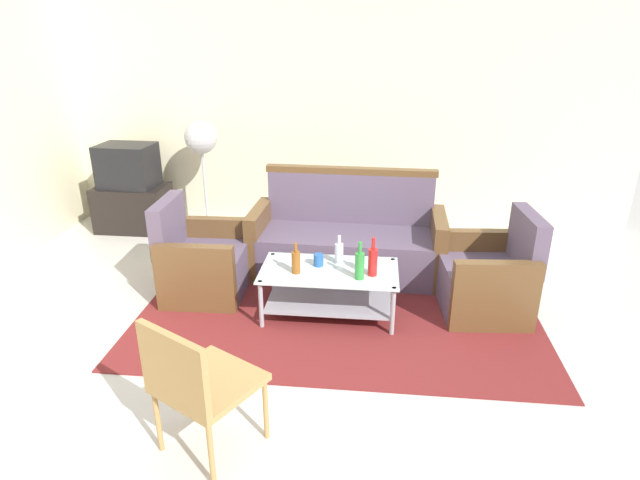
{
  "coord_description": "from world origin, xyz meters",
  "views": [
    {
      "loc": [
        0.36,
        -3.0,
        2.22
      ],
      "look_at": [
        -0.05,
        0.84,
        0.65
      ],
      "focal_mm": 29.6,
      "sensor_mm": 36.0,
      "label": 1
    }
  ],
  "objects_px": {
    "armchair_left": "(203,263)",
    "pedestal_fan": "(201,144)",
    "bottle_red": "(373,261)",
    "cup": "(318,260)",
    "bottle_clear": "(339,253)",
    "television": "(128,166)",
    "armchair_right": "(488,279)",
    "coffee_table": "(329,285)",
    "bottle_brown": "(296,262)",
    "wicker_chair": "(195,380)",
    "bottle_green": "(360,265)",
    "tv_stand": "(134,208)",
    "couch": "(347,242)"
  },
  "relations": [
    {
      "from": "bottle_red",
      "to": "cup",
      "type": "bearing_deg",
      "value": 163.69
    },
    {
      "from": "bottle_green",
      "to": "cup",
      "type": "xyz_separation_m",
      "value": [
        -0.34,
        0.2,
        -0.07
      ]
    },
    {
      "from": "bottle_clear",
      "to": "television",
      "type": "distance_m",
      "value": 2.99
    },
    {
      "from": "bottle_green",
      "to": "cup",
      "type": "distance_m",
      "value": 0.4
    },
    {
      "from": "pedestal_fan",
      "to": "coffee_table",
      "type": "bearing_deg",
      "value": -48.64
    },
    {
      "from": "bottle_clear",
      "to": "television",
      "type": "height_order",
      "value": "television"
    },
    {
      "from": "bottle_brown",
      "to": "television",
      "type": "distance_m",
      "value": 2.86
    },
    {
      "from": "bottle_red",
      "to": "bottle_clear",
      "type": "bearing_deg",
      "value": 144.46
    },
    {
      "from": "armchair_left",
      "to": "pedestal_fan",
      "type": "distance_m",
      "value": 1.74
    },
    {
      "from": "bottle_clear",
      "to": "cup",
      "type": "height_order",
      "value": "bottle_clear"
    },
    {
      "from": "armchair_left",
      "to": "bottle_clear",
      "type": "distance_m",
      "value": 1.24
    },
    {
      "from": "bottle_brown",
      "to": "cup",
      "type": "relative_size",
      "value": 2.54
    },
    {
      "from": "armchair_left",
      "to": "bottle_brown",
      "type": "height_order",
      "value": "armchair_left"
    },
    {
      "from": "bottle_green",
      "to": "wicker_chair",
      "type": "bearing_deg",
      "value": -118.86
    },
    {
      "from": "wicker_chair",
      "to": "armchair_left",
      "type": "bearing_deg",
      "value": 136.89
    },
    {
      "from": "television",
      "to": "pedestal_fan",
      "type": "height_order",
      "value": "pedestal_fan"
    },
    {
      "from": "armchair_left",
      "to": "bottle_green",
      "type": "bearing_deg",
      "value": 72.08
    },
    {
      "from": "bottle_brown",
      "to": "bottle_clear",
      "type": "height_order",
      "value": "bottle_brown"
    },
    {
      "from": "bottle_clear",
      "to": "pedestal_fan",
      "type": "relative_size",
      "value": 0.19
    },
    {
      "from": "couch",
      "to": "wicker_chair",
      "type": "relative_size",
      "value": 2.17
    },
    {
      "from": "television",
      "to": "couch",
      "type": "bearing_deg",
      "value": 163.55
    },
    {
      "from": "tv_stand",
      "to": "bottle_green",
      "type": "bearing_deg",
      "value": -34.95
    },
    {
      "from": "television",
      "to": "wicker_chair",
      "type": "bearing_deg",
      "value": 122.57
    },
    {
      "from": "television",
      "to": "pedestal_fan",
      "type": "distance_m",
      "value": 0.9
    },
    {
      "from": "armchair_right",
      "to": "coffee_table",
      "type": "relative_size",
      "value": 0.77
    },
    {
      "from": "armchair_right",
      "to": "bottle_green",
      "type": "xyz_separation_m",
      "value": [
        -1.05,
        -0.35,
        0.24
      ]
    },
    {
      "from": "armchair_right",
      "to": "cup",
      "type": "xyz_separation_m",
      "value": [
        -1.39,
        -0.15,
        0.17
      ]
    },
    {
      "from": "cup",
      "to": "pedestal_fan",
      "type": "relative_size",
      "value": 0.08
    },
    {
      "from": "couch",
      "to": "tv_stand",
      "type": "bearing_deg",
      "value": -17.82
    },
    {
      "from": "bottle_brown",
      "to": "tv_stand",
      "type": "relative_size",
      "value": 0.32
    },
    {
      "from": "cup",
      "to": "wicker_chair",
      "type": "distance_m",
      "value": 1.73
    },
    {
      "from": "bottle_green",
      "to": "armchair_right",
      "type": "bearing_deg",
      "value": 18.32
    },
    {
      "from": "cup",
      "to": "couch",
      "type": "bearing_deg",
      "value": 76.13
    },
    {
      "from": "couch",
      "to": "bottle_red",
      "type": "distance_m",
      "value": 0.96
    },
    {
      "from": "bottle_green",
      "to": "coffee_table",
      "type": "bearing_deg",
      "value": 151.59
    },
    {
      "from": "armchair_left",
      "to": "tv_stand",
      "type": "xyz_separation_m",
      "value": [
        -1.3,
        1.47,
        -0.03
      ]
    },
    {
      "from": "bottle_red",
      "to": "wicker_chair",
      "type": "distance_m",
      "value": 1.79
    },
    {
      "from": "couch",
      "to": "bottle_green",
      "type": "relative_size",
      "value": 5.99
    },
    {
      "from": "bottle_clear",
      "to": "television",
      "type": "xyz_separation_m",
      "value": [
        -2.51,
        1.61,
        0.26
      ]
    },
    {
      "from": "couch",
      "to": "coffee_table",
      "type": "relative_size",
      "value": 1.66
    },
    {
      "from": "armchair_left",
      "to": "coffee_table",
      "type": "height_order",
      "value": "armchair_left"
    },
    {
      "from": "armchair_right",
      "to": "wicker_chair",
      "type": "relative_size",
      "value": 1.01
    },
    {
      "from": "bottle_red",
      "to": "wicker_chair",
      "type": "xyz_separation_m",
      "value": [
        -0.91,
        -1.54,
        -0.03
      ]
    },
    {
      "from": "couch",
      "to": "bottle_red",
      "type": "relative_size",
      "value": 5.79
    },
    {
      "from": "coffee_table",
      "to": "bottle_red",
      "type": "bearing_deg",
      "value": -9.86
    },
    {
      "from": "tv_stand",
      "to": "wicker_chair",
      "type": "relative_size",
      "value": 0.95
    },
    {
      "from": "couch",
      "to": "cup",
      "type": "distance_m",
      "value": 0.81
    },
    {
      "from": "bottle_brown",
      "to": "bottle_clear",
      "type": "bearing_deg",
      "value": 34.38
    },
    {
      "from": "coffee_table",
      "to": "bottle_brown",
      "type": "height_order",
      "value": "bottle_brown"
    },
    {
      "from": "bottle_clear",
      "to": "pedestal_fan",
      "type": "xyz_separation_m",
      "value": [
        -1.65,
        1.66,
        0.51
      ]
    }
  ]
}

